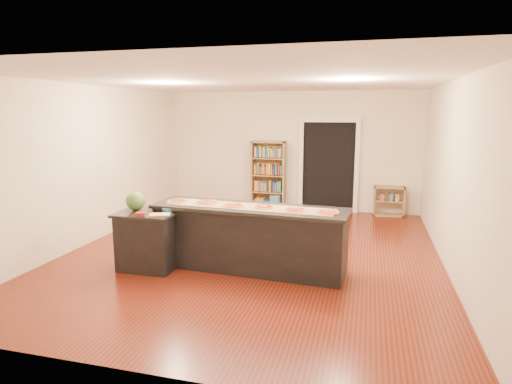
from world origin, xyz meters
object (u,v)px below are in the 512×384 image
(side_counter, at_px, (148,240))
(waste_bin, at_px, (275,203))
(low_shelf, at_px, (389,201))
(watermelon, at_px, (136,201))
(kitchen_island, at_px, (249,238))
(bookshelf, at_px, (268,175))

(side_counter, relative_size, waste_bin, 2.43)
(low_shelf, relative_size, waste_bin, 1.87)
(waste_bin, height_order, watermelon, watermelon)
(kitchen_island, relative_size, side_counter, 3.30)
(kitchen_island, height_order, waste_bin, kitchen_island)
(waste_bin, bearing_deg, bookshelf, 139.89)
(low_shelf, bearing_deg, watermelon, -131.38)
(kitchen_island, distance_m, watermelon, 1.78)
(kitchen_island, distance_m, side_counter, 1.51)
(side_counter, xyz_separation_m, bookshelf, (0.81, 4.41, 0.38))
(bookshelf, xyz_separation_m, watermelon, (-1.02, -4.34, 0.19))
(kitchen_island, height_order, watermelon, watermelon)
(kitchen_island, xyz_separation_m, waste_bin, (-0.45, 3.86, -0.30))
(kitchen_island, xyz_separation_m, watermelon, (-1.68, -0.31, 0.53))
(kitchen_island, xyz_separation_m, low_shelf, (2.15, 4.03, -0.14))
(bookshelf, bearing_deg, waste_bin, -40.11)
(side_counter, bearing_deg, waste_bin, 75.77)
(waste_bin, bearing_deg, watermelon, -106.42)
(side_counter, distance_m, bookshelf, 4.50)
(kitchen_island, relative_size, low_shelf, 4.29)
(bookshelf, xyz_separation_m, low_shelf, (2.80, 0.00, -0.48))
(kitchen_island, bearing_deg, side_counter, -161.87)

